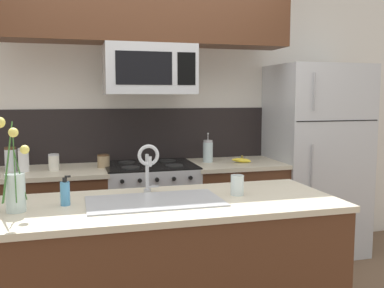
{
  "coord_description": "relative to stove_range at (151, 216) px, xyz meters",
  "views": [
    {
      "loc": [
        -0.61,
        -2.69,
        1.51
      ],
      "look_at": [
        0.2,
        0.27,
        1.16
      ],
      "focal_mm": 40.0,
      "sensor_mm": 36.0,
      "label": 1
    }
  ],
  "objects": [
    {
      "name": "sink_faucet",
      "position": [
        -0.19,
        -1.04,
        0.65
      ],
      "size": [
        0.14,
        0.14,
        0.31
      ],
      "color": "#B7BABF",
      "rests_on": "island_counter"
    },
    {
      "name": "storage_jar_tall",
      "position": [
        -1.11,
        0.03,
        0.54
      ],
      "size": [
        0.09,
        0.09,
        0.19
      ],
      "color": "silver",
      "rests_on": "back_counter_left"
    },
    {
      "name": "refrigerator",
      "position": [
        1.6,
        0.02,
        0.43
      ],
      "size": [
        0.84,
        0.74,
        1.79
      ],
      "color": "#B7BABF",
      "rests_on": "ground"
    },
    {
      "name": "stove_range",
      "position": [
        0.0,
        0.0,
        0.0
      ],
      "size": [
        0.76,
        0.64,
        0.93
      ],
      "color": "#B7BABF",
      "rests_on": "ground"
    },
    {
      "name": "back_counter_left",
      "position": [
        -0.8,
        0.0,
        -0.01
      ],
      "size": [
        0.86,
        0.65,
        0.91
      ],
      "color": "#4C2B19",
      "rests_on": "ground"
    },
    {
      "name": "french_press",
      "position": [
        0.54,
        0.06,
        0.55
      ],
      "size": [
        0.09,
        0.09,
        0.27
      ],
      "color": "silver",
      "rests_on": "back_counter_right"
    },
    {
      "name": "microwave",
      "position": [
        0.0,
        -0.02,
        1.26
      ],
      "size": [
        0.74,
        0.4,
        0.41
      ],
      "color": "#B7BABF"
    },
    {
      "name": "storage_jar_medium",
      "position": [
        -1.01,
        -0.02,
        0.54
      ],
      "size": [
        0.08,
        0.08,
        0.19
      ],
      "color": "silver",
      "rests_on": "back_counter_left"
    },
    {
      "name": "splash_band",
      "position": [
        -0.0,
        0.32,
        0.69
      ],
      "size": [
        3.23,
        0.01,
        0.48
      ],
      "primitive_type": "cube",
      "color": "black",
      "rests_on": "rear_partition"
    },
    {
      "name": "island_counter",
      "position": [
        -0.15,
        -1.25,
        -0.01
      ],
      "size": [
        2.04,
        0.79,
        0.91
      ],
      "color": "#4C2B19",
      "rests_on": "ground"
    },
    {
      "name": "flower_vase",
      "position": [
        -0.92,
        -1.27,
        0.59
      ],
      "size": [
        0.16,
        0.16,
        0.5
      ],
      "color": "silver",
      "rests_on": "island_counter"
    },
    {
      "name": "drinking_glass",
      "position": [
        0.32,
        -1.22,
        0.51
      ],
      "size": [
        0.08,
        0.08,
        0.12
      ],
      "color": "silver",
      "rests_on": "island_counter"
    },
    {
      "name": "storage_jar_short",
      "position": [
        -0.78,
        -0.03,
        0.51
      ],
      "size": [
        0.08,
        0.08,
        0.13
      ],
      "color": "silver",
      "rests_on": "back_counter_left"
    },
    {
      "name": "back_counter_right",
      "position": [
        0.78,
        0.0,
        -0.01
      ],
      "size": [
        0.83,
        0.65,
        0.91
      ],
      "color": "#4C2B19",
      "rests_on": "ground"
    },
    {
      "name": "kitchen_sink",
      "position": [
        -0.19,
        -1.25,
        0.38
      ],
      "size": [
        0.76,
        0.42,
        0.16
      ],
      "color": "#ADAFB5",
      "rests_on": "island_counter"
    },
    {
      "name": "upper_cabinet_band",
      "position": [
        -0.01,
        -0.05,
        1.76
      ],
      "size": [
        2.39,
        0.34,
        0.6
      ],
      "primitive_type": "cube",
      "color": "#4C2B19"
    },
    {
      "name": "rear_partition",
      "position": [
        0.3,
        0.38,
        0.84
      ],
      "size": [
        5.2,
        0.1,
        2.6
      ],
      "primitive_type": "cube",
      "color": "silver",
      "rests_on": "ground"
    },
    {
      "name": "storage_jar_squat",
      "position": [
        -0.39,
        0.01,
        0.5
      ],
      "size": [
        0.1,
        0.1,
        0.11
      ],
      "color": "#997F5B",
      "rests_on": "back_counter_left"
    },
    {
      "name": "dish_soap_bottle",
      "position": [
        -0.68,
        -1.2,
        0.52
      ],
      "size": [
        0.06,
        0.05,
        0.16
      ],
      "color": "#4C93C6",
      "rests_on": "island_counter"
    },
    {
      "name": "banana_bunch",
      "position": [
        0.82,
        -0.06,
        0.47
      ],
      "size": [
        0.19,
        0.12,
        0.08
      ],
      "color": "yellow",
      "rests_on": "back_counter_right"
    }
  ]
}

